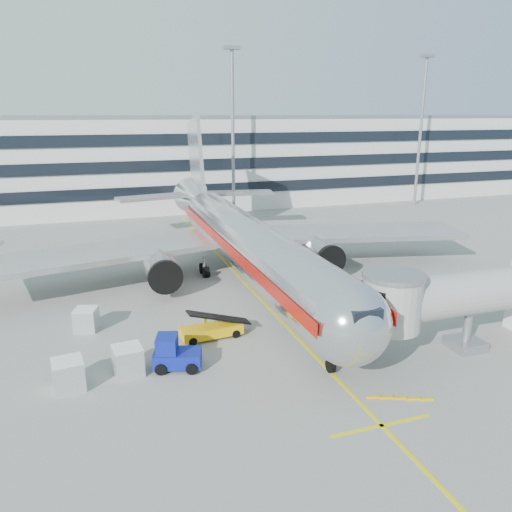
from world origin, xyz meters
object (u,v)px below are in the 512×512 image
object	(u,v)px
cargo_container_right	(86,319)
cargo_container_front	(68,375)
main_jet	(241,238)
baggage_tug	(174,354)
ramp_worker	(205,323)
belt_loader	(211,329)
cargo_container_left	(128,361)

from	to	relation	value
cargo_container_right	cargo_container_front	size ratio (longest dim) A/B	1.03
main_jet	baggage_tug	size ratio (longest dim) A/B	15.00
cargo_container_right	ramp_worker	world-z (taller)	ramp_worker
cargo_container_right	ramp_worker	bearing A→B (deg)	-22.90
baggage_tug	cargo_container_right	distance (m)	9.72
belt_loader	baggage_tug	bearing A→B (deg)	-131.87
main_jet	cargo_container_left	xyz separation A→B (m)	(-12.27, -15.83, -3.30)
cargo_container_front	ramp_worker	size ratio (longest dim) A/B	1.13
belt_loader	cargo_container_left	distance (m)	7.21
belt_loader	cargo_container_left	size ratio (longest dim) A/B	2.47
main_jet	cargo_container_left	distance (m)	20.30
cargo_container_left	ramp_worker	size ratio (longest dim) A/B	1.13
baggage_tug	cargo_container_front	distance (m)	6.46
belt_loader	cargo_container_front	size ratio (longest dim) A/B	2.46
cargo_container_left	ramp_worker	distance (m)	7.39
belt_loader	cargo_container_right	size ratio (longest dim) A/B	2.40
main_jet	cargo_container_right	distance (m)	17.05
belt_loader	cargo_container_left	bearing A→B (deg)	-150.39
cargo_container_front	cargo_container_left	bearing A→B (deg)	10.98
baggage_tug	cargo_container_left	world-z (taller)	baggage_tug
cargo_container_left	cargo_container_right	world-z (taller)	cargo_container_left
cargo_container_front	ramp_worker	bearing A→B (deg)	28.05
belt_loader	main_jet	bearing A→B (deg)	63.92
cargo_container_left	cargo_container_front	world-z (taller)	cargo_container_front
cargo_container_front	ramp_worker	distance (m)	10.74
main_jet	ramp_worker	world-z (taller)	main_jet
cargo_container_left	cargo_container_front	size ratio (longest dim) A/B	1.00
cargo_container_right	ramp_worker	distance (m)	9.14
baggage_tug	ramp_worker	bearing A→B (deg)	56.17
cargo_container_front	main_jet	bearing A→B (deg)	46.29
baggage_tug	cargo_container_front	size ratio (longest dim) A/B	1.73
cargo_container_left	ramp_worker	bearing A→B (deg)	36.25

